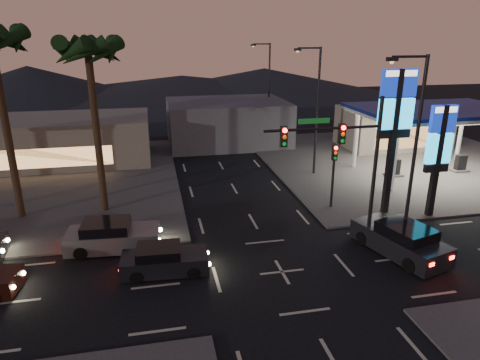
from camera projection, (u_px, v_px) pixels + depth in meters
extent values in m
plane|color=black|center=(282.00, 272.00, 20.62)|extent=(140.00, 140.00, 0.00)
cube|color=#47443F|center=(400.00, 161.00, 38.52)|extent=(24.00, 24.00, 0.12)
cube|color=#47443F|center=(17.00, 185.00, 32.32)|extent=(24.00, 24.00, 0.12)
cylinder|color=silver|center=(394.00, 159.00, 30.28)|extent=(0.36, 0.36, 5.00)
cylinder|color=silver|center=(356.00, 139.00, 35.84)|extent=(0.36, 0.36, 5.00)
cylinder|color=silver|center=(460.00, 134.00, 37.78)|extent=(0.36, 0.36, 5.00)
cube|color=silver|center=(436.00, 111.00, 33.15)|extent=(12.00, 8.00, 0.50)
cube|color=white|center=(435.00, 115.00, 33.25)|extent=(11.60, 7.60, 0.06)
cube|color=navy|center=(436.00, 109.00, 33.11)|extent=(12.20, 8.20, 0.25)
cube|color=black|center=(394.00, 168.00, 34.00)|extent=(0.80, 0.50, 1.40)
cube|color=black|center=(460.00, 163.00, 35.16)|extent=(0.80, 0.50, 1.40)
cube|color=#726B5B|center=(393.00, 127.00, 42.91)|extent=(10.00, 6.00, 4.00)
cube|color=black|center=(392.00, 145.00, 25.91)|extent=(0.35, 0.35, 9.00)
cube|color=#0D2496|center=(399.00, 83.00, 24.71)|extent=(2.20, 0.30, 1.60)
cube|color=white|center=(400.00, 73.00, 24.53)|extent=(1.98, 0.32, 0.35)
cube|color=#19B4F4|center=(396.00, 114.00, 25.29)|extent=(2.20, 0.30, 1.80)
cube|color=black|center=(393.00, 134.00, 25.68)|extent=(2.09, 0.28, 0.50)
cube|color=black|center=(436.00, 163.00, 25.79)|extent=(0.35, 0.35, 7.00)
cube|color=#0D2496|center=(443.00, 119.00, 24.92)|extent=(1.60, 0.30, 1.60)
cube|color=white|center=(445.00, 109.00, 24.74)|extent=(1.44, 0.32, 0.35)
cube|color=#19B4F4|center=(439.00, 149.00, 25.50)|extent=(1.60, 0.30, 1.80)
cube|color=black|center=(436.00, 168.00, 25.89)|extent=(1.52, 0.28, 0.50)
cylinder|color=black|center=(374.00, 173.00, 22.25)|extent=(0.20, 0.20, 8.00)
cylinder|color=black|center=(323.00, 129.00, 20.85)|extent=(6.00, 0.14, 0.14)
cube|color=#0C3F14|center=(314.00, 121.00, 20.63)|extent=(1.60, 0.05, 0.25)
cube|color=black|center=(342.00, 134.00, 21.15)|extent=(0.32, 0.25, 1.00)
sphere|color=#FF0C07|center=(344.00, 128.00, 20.90)|extent=(0.22, 0.22, 0.22)
sphere|color=orange|center=(343.00, 134.00, 21.01)|extent=(0.20, 0.20, 0.20)
sphere|color=#0CB226|center=(343.00, 141.00, 21.11)|extent=(0.20, 0.20, 0.20)
cube|color=black|center=(284.00, 137.00, 20.56)|extent=(0.32, 0.25, 1.00)
sphere|color=#FF0C07|center=(285.00, 131.00, 20.32)|extent=(0.22, 0.22, 0.22)
sphere|color=orange|center=(285.00, 137.00, 20.42)|extent=(0.20, 0.20, 0.20)
sphere|color=#0CB226|center=(285.00, 144.00, 20.53)|extent=(0.20, 0.20, 0.20)
cylinder|color=black|center=(333.00, 179.00, 27.52)|extent=(0.16, 0.16, 4.00)
cube|color=black|center=(335.00, 152.00, 26.94)|extent=(0.32, 0.25, 1.00)
sphere|color=#FF0C07|center=(336.00, 148.00, 26.70)|extent=(0.22, 0.22, 0.22)
sphere|color=orange|center=(336.00, 153.00, 26.80)|extent=(0.20, 0.20, 0.20)
sphere|color=#0CB226|center=(335.00, 158.00, 26.91)|extent=(0.20, 0.20, 0.20)
cylinder|color=black|center=(414.00, 159.00, 21.29)|extent=(0.18, 0.18, 10.00)
cylinder|color=black|center=(410.00, 57.00, 19.53)|extent=(1.80, 0.12, 0.12)
cube|color=black|center=(392.00, 59.00, 19.38)|extent=(0.50, 0.25, 0.18)
sphere|color=#FFCC8C|center=(392.00, 62.00, 19.42)|extent=(0.20, 0.20, 0.20)
cylinder|color=black|center=(317.00, 114.00, 33.33)|extent=(0.18, 0.18, 10.00)
cylinder|color=black|center=(309.00, 48.00, 31.57)|extent=(1.80, 0.12, 0.12)
cube|color=black|center=(298.00, 49.00, 31.42)|extent=(0.50, 0.25, 0.18)
sphere|color=#FFCC8C|center=(298.00, 51.00, 31.46)|extent=(0.20, 0.20, 0.20)
cylinder|color=black|center=(269.00, 91.00, 46.29)|extent=(0.18, 0.18, 10.00)
cylinder|color=black|center=(262.00, 44.00, 44.53)|extent=(1.80, 0.12, 0.12)
cube|color=black|center=(253.00, 45.00, 44.39)|extent=(0.50, 0.25, 0.18)
sphere|color=#FFCC8C|center=(253.00, 46.00, 44.43)|extent=(0.20, 0.20, 0.20)
cylinder|color=black|center=(97.00, 134.00, 26.02)|extent=(0.44, 0.44, 10.20)
sphere|color=black|center=(87.00, 47.00, 24.37)|extent=(0.90, 0.90, 0.90)
cone|color=black|center=(111.00, 52.00, 24.72)|extent=(0.90, 2.74, 1.91)
cone|color=black|center=(106.00, 51.00, 25.50)|extent=(2.57, 2.57, 1.91)
cone|color=black|center=(91.00, 51.00, 25.67)|extent=(2.74, 0.90, 1.91)
cone|color=black|center=(73.00, 52.00, 25.14)|extent=(2.57, 2.57, 1.91)
cone|color=black|center=(64.00, 52.00, 24.22)|extent=(0.90, 2.74, 1.91)
cone|color=black|center=(68.00, 53.00, 23.44)|extent=(2.57, 2.57, 1.91)
cone|color=black|center=(85.00, 53.00, 23.27)|extent=(2.74, 0.90, 1.91)
cone|color=black|center=(103.00, 53.00, 23.80)|extent=(2.57, 2.57, 1.91)
cylinder|color=black|center=(7.00, 133.00, 24.96)|extent=(0.44, 0.44, 10.80)
cone|color=black|center=(16.00, 41.00, 23.56)|extent=(0.90, 2.74, 1.91)
cone|color=black|center=(14.00, 41.00, 24.34)|extent=(2.57, 2.57, 1.91)
cone|color=black|center=(4.00, 42.00, 22.63)|extent=(2.57, 2.57, 1.91)
cube|color=#726B5B|center=(57.00, 140.00, 37.63)|extent=(16.00, 8.00, 4.00)
cube|color=#4C4C51|center=(227.00, 122.00, 44.38)|extent=(12.00, 9.00, 4.40)
cone|color=black|center=(29.00, 85.00, 70.37)|extent=(40.00, 40.00, 6.00)
cone|color=black|center=(264.00, 82.00, 78.29)|extent=(50.00, 50.00, 5.00)
cone|color=black|center=(182.00, 87.00, 75.54)|extent=(60.00, 60.00, 4.00)
cube|color=black|center=(165.00, 263.00, 20.46)|extent=(4.20, 1.96, 0.84)
cube|color=black|center=(159.00, 253.00, 20.24)|extent=(2.14, 1.70, 0.61)
cylinder|color=black|center=(192.00, 256.00, 21.45)|extent=(0.61, 0.26, 0.60)
cylinder|color=black|center=(193.00, 273.00, 19.97)|extent=(0.61, 0.26, 0.60)
cylinder|color=black|center=(139.00, 260.00, 21.08)|extent=(0.61, 0.26, 0.60)
cylinder|color=black|center=(136.00, 277.00, 19.60)|extent=(0.61, 0.26, 0.60)
sphere|color=#FFF2BF|center=(207.00, 253.00, 21.24)|extent=(0.21, 0.21, 0.21)
sphere|color=#FFF2BF|center=(209.00, 264.00, 20.20)|extent=(0.21, 0.21, 0.21)
cube|color=#FF140A|center=(122.00, 257.00, 20.65)|extent=(0.09, 0.24, 0.13)
cube|color=#FF140A|center=(120.00, 269.00, 19.60)|extent=(0.09, 0.24, 0.13)
cylinder|color=black|center=(9.00, 277.00, 19.64)|extent=(0.62, 0.29, 0.60)
sphere|color=#FFF2BF|center=(23.00, 273.00, 19.40)|extent=(0.21, 0.21, 0.21)
sphere|color=#FFF2BF|center=(13.00, 287.00, 18.34)|extent=(0.21, 0.21, 0.21)
cube|color=#5D5C5F|center=(114.00, 239.00, 22.64)|extent=(4.93, 2.37, 0.98)
cube|color=black|center=(106.00, 228.00, 22.39)|extent=(2.53, 2.03, 0.71)
cylinder|color=black|center=(145.00, 234.00, 23.78)|extent=(0.72, 0.31, 0.70)
cylinder|color=black|center=(142.00, 249.00, 22.04)|extent=(0.72, 0.31, 0.70)
cylinder|color=black|center=(88.00, 237.00, 23.40)|extent=(0.72, 0.31, 0.70)
cylinder|color=black|center=(81.00, 253.00, 21.66)|extent=(0.72, 0.31, 0.70)
sphere|color=#FFF2BF|center=(160.00, 230.00, 23.53)|extent=(0.24, 0.24, 0.24)
sphere|color=#FFF2BF|center=(159.00, 240.00, 22.30)|extent=(0.24, 0.24, 0.24)
cube|color=#FF140A|center=(69.00, 233.00, 22.90)|extent=(0.11, 0.28, 0.15)
cube|color=#FF140A|center=(63.00, 244.00, 21.68)|extent=(0.11, 0.28, 0.15)
sphere|color=#FFF2BF|center=(7.00, 240.00, 22.42)|extent=(0.22, 0.22, 0.22)
sphere|color=#FFF2BF|center=(2.00, 251.00, 21.32)|extent=(0.22, 0.22, 0.22)
cube|color=black|center=(399.00, 242.00, 22.19)|extent=(3.45, 5.47, 1.04)
cube|color=black|center=(406.00, 233.00, 21.67)|extent=(2.59, 2.98, 0.75)
cylinder|color=black|center=(362.00, 238.00, 23.20)|extent=(0.47, 0.79, 0.74)
cylinder|color=black|center=(389.00, 231.00, 24.06)|extent=(0.47, 0.79, 0.74)
cylinder|color=black|center=(410.00, 265.00, 20.49)|extent=(0.47, 0.79, 0.74)
cylinder|color=black|center=(438.00, 256.00, 21.36)|extent=(0.47, 0.79, 0.74)
cube|color=#FF140A|center=(432.00, 264.00, 19.70)|extent=(0.30, 0.17, 0.16)
cube|color=#FF140A|center=(452.00, 258.00, 20.31)|extent=(0.30, 0.17, 0.16)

